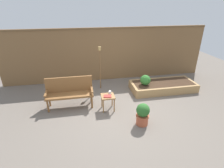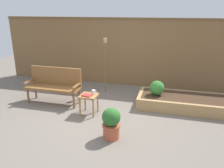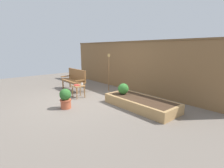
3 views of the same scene
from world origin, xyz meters
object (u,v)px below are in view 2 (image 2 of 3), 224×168
garden_bench (54,83)px  book_on_table (87,95)px  side_table (89,98)px  tiki_torch (105,56)px  shrub_near_bench (157,88)px  cup_on_table (94,92)px  potted_boxwood (111,123)px

garden_bench → book_on_table: size_ratio=6.45×
side_table → tiki_torch: bearing=91.3°
shrub_near_bench → tiki_torch: size_ratio=0.23×
cup_on_table → side_table: bearing=-126.8°
side_table → shrub_near_bench: size_ratio=1.29×
book_on_table → potted_boxwood: (0.81, -0.84, -0.16)m
side_table → cup_on_table: bearing=53.2°
book_on_table → shrub_near_bench: 1.81m
garden_bench → potted_boxwood: size_ratio=2.29×
shrub_near_bench → tiki_torch: (-1.56, 0.62, 0.63)m
side_table → shrub_near_bench: bearing=30.5°
cup_on_table → potted_boxwood: size_ratio=0.19×
side_table → cup_on_table: (0.08, 0.11, 0.13)m
garden_bench → side_table: size_ratio=3.00×
side_table → shrub_near_bench: shrub_near_bench is taller
book_on_table → cup_on_table: bearing=69.3°
side_table → book_on_table: size_ratio=2.15×
garden_bench → tiki_torch: 1.63m
garden_bench → book_on_table: garden_bench is taller
cup_on_table → shrub_near_bench: size_ratio=0.32×
side_table → cup_on_table: size_ratio=4.04×
garden_bench → shrub_near_bench: (2.66, 0.44, -0.06)m
cup_on_table → book_on_table: cup_on_table is taller
potted_boxwood → tiki_torch: tiki_torch is taller
side_table → book_on_table: bearing=-108.3°
potted_boxwood → tiki_torch: size_ratio=0.39×
garden_bench → tiki_torch: size_ratio=0.89×
cup_on_table → book_on_table: (-0.10, -0.17, -0.04)m
cup_on_table → shrub_near_bench: shrub_near_bench is taller
cup_on_table → potted_boxwood: (0.71, -1.01, -0.20)m
book_on_table → tiki_torch: bearing=101.4°
tiki_torch → side_table: bearing=-88.7°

